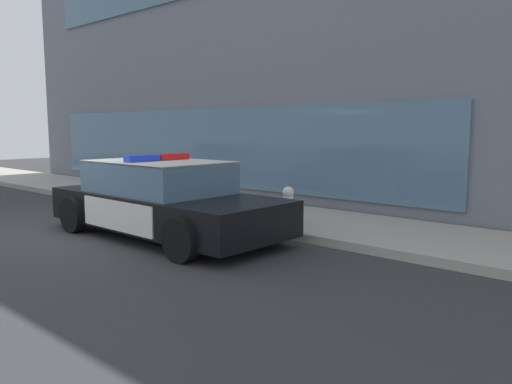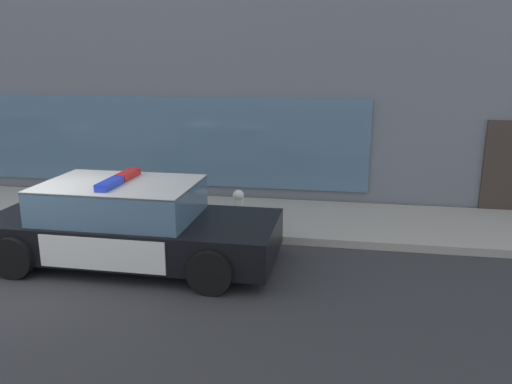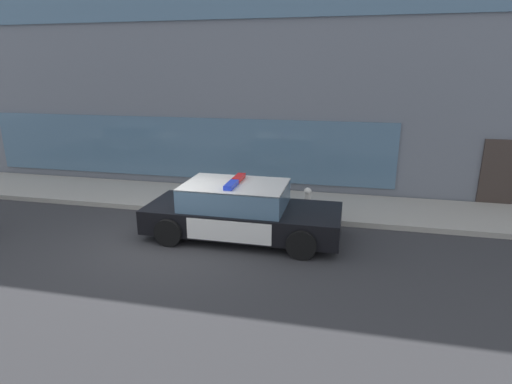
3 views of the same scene
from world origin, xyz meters
name	(u,v)px [view 2 (image 2 of 3)]	position (x,y,z in m)	size (l,w,h in m)	color
ground	(21,273)	(0.00, 0.00, 0.00)	(48.00, 48.00, 0.00)	#303033
sidewalk	(113,210)	(0.00, 3.35, 0.07)	(48.00, 2.62, 0.15)	#A39E93
storefront_building	(234,32)	(1.26, 10.51, 4.25)	(24.31, 11.68, 8.51)	slate
police_cruiser	(130,224)	(1.57, 0.78, 0.68)	(4.84, 2.14, 1.49)	black
fire_hydrant	(239,208)	(3.07, 2.56, 0.50)	(0.34, 0.39, 0.73)	silver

